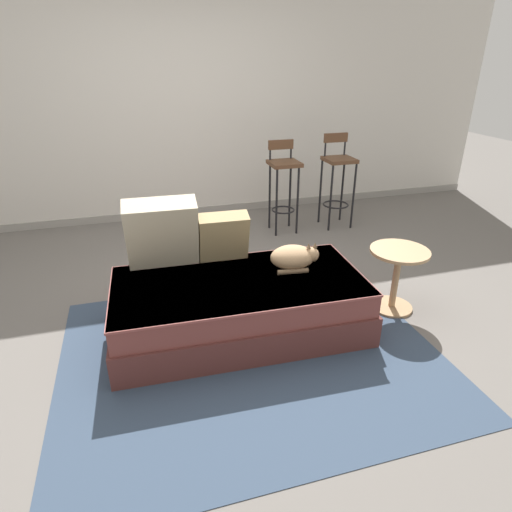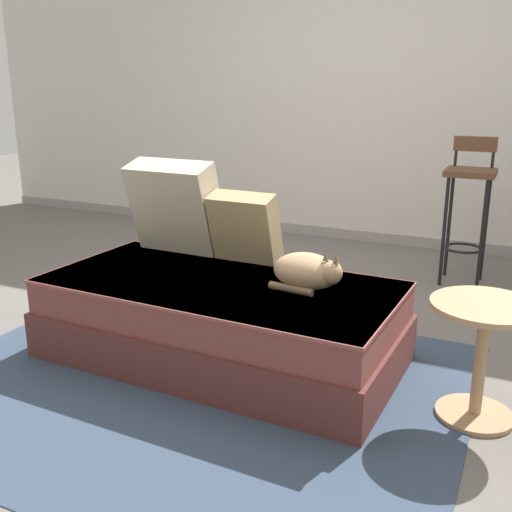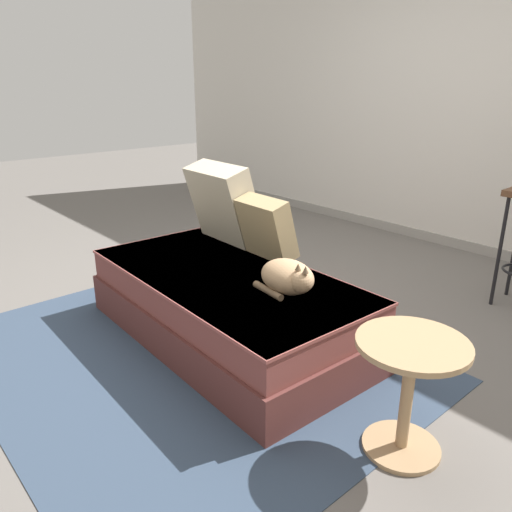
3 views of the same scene
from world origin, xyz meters
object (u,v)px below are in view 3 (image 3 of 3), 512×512
couch (226,305)px  throw_pillow_middle (267,228)px  throw_pillow_corner (224,203)px  cat (288,277)px  side_table (409,381)px

couch → throw_pillow_middle: size_ratio=4.63×
couch → throw_pillow_middle: (-0.03, 0.34, 0.40)m
couch → throw_pillow_corner: (-0.47, 0.36, 0.47)m
couch → cat: bearing=9.8°
throw_pillow_corner → throw_pillow_middle: size_ratio=1.37×
cat → side_table: size_ratio=0.71×
couch → throw_pillow_corner: size_ratio=3.37×
throw_pillow_middle → couch: bearing=-84.8°
throw_pillow_corner → cat: size_ratio=1.47×
couch → side_table: bearing=-2.1°
throw_pillow_corner → side_table: size_ratio=1.05×
throw_pillow_corner → throw_pillow_middle: throw_pillow_corner is taller
couch → throw_pillow_corner: throw_pillow_corner is taller
cat → side_table: (0.80, -0.12, -0.17)m
throw_pillow_corner → couch: bearing=-37.4°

